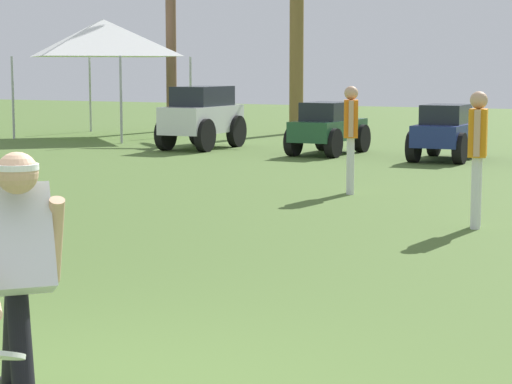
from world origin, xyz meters
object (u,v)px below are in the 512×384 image
Objects in this scene: palm_tree_left_of_centre at (297,19)px; teammate_near_sideline at (478,146)px; parked_car_slot_b at (328,127)px; parked_car_slot_c at (446,131)px; teammate_midfield at (351,129)px; event_tent at (103,38)px; frisbee_thrower at (17,272)px; parked_car_slot_a at (202,116)px.

teammate_near_sideline is at bearing -58.55° from palm_tree_left_of_centre.
parked_car_slot_c is at bearing -3.60° from parked_car_slot_b.
event_tent is (-10.09, 8.19, 1.64)m from teammate_midfield.
teammate_midfield is 6.63m from parked_car_slot_b.
parked_car_slot_b is at bearing 106.96° from frisbee_thrower.
parked_car_slot_a is at bearing -27.01° from event_tent.
parked_car_slot_c is 8.83m from palm_tree_left_of_centre.
event_tent is at bearing -137.11° from palm_tree_left_of_centre.
frisbee_thrower is 17.51m from parked_car_slot_a.
teammate_near_sideline and teammate_midfield have the same top height.
parked_car_slot_b and parked_car_slot_c have the same top height.
parked_car_slot_c is 10.34m from event_tent.
parked_car_slot_a is 0.68× the size of event_tent.
event_tent is at bearing 140.12° from teammate_near_sideline.
parked_car_slot_a is 1.07× the size of parked_car_slot_b.
parked_car_slot_a is 1.07× the size of parked_car_slot_c.
teammate_near_sideline is 0.45× the size of event_tent.
teammate_midfield is 0.29× the size of palm_tree_left_of_centre.
teammate_midfield is at bearing -39.06° from event_tent.
teammate_near_sideline reaches higher than frisbee_thrower.
teammate_midfield reaches higher than parked_car_slot_a.
teammate_near_sideline reaches higher than parked_car_slot_c.
event_tent is (-12.01, 17.77, 1.78)m from frisbee_thrower.
palm_tree_left_of_centre is at bearing 42.89° from event_tent.
teammate_midfield is 8.50m from parked_car_slot_a.
frisbee_thrower is at bearing -82.06° from parked_car_slot_c.
palm_tree_left_of_centre is (-8.11, 21.40, 2.33)m from frisbee_thrower.
frisbee_thrower is at bearing -55.96° from event_tent.
teammate_midfield reaches higher than parked_car_slot_b.
frisbee_thrower is 21.52m from event_tent.
parked_car_slot_a is 0.44× the size of palm_tree_left_of_centre.
parked_car_slot_c is (-0.23, 5.82, -0.38)m from teammate_midfield.
palm_tree_left_of_centre is at bearing 121.45° from teammate_near_sideline.
teammate_midfield is 0.66× the size of parked_car_slot_a.
frisbee_thrower is at bearing -93.92° from teammate_near_sideline.
palm_tree_left_of_centre is at bearing 110.75° from frisbee_thrower.
parked_car_slot_c is (-2.15, 15.40, -0.23)m from frisbee_thrower.
palm_tree_left_of_centre is (-0.25, 5.74, 2.39)m from parked_car_slot_a.
parked_car_slot_a is at bearing 135.07° from teammate_near_sideline.
parked_car_slot_b is at bearing -16.91° from event_tent.
parked_car_slot_c is at bearing -45.18° from palm_tree_left_of_centre.
teammate_near_sideline is 0.66× the size of parked_car_slot_a.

